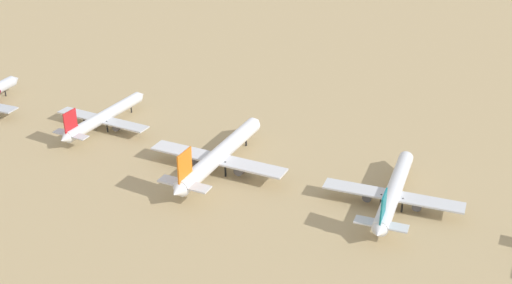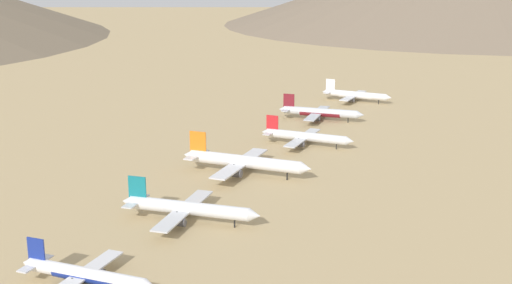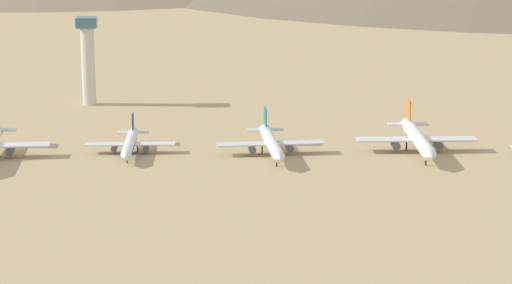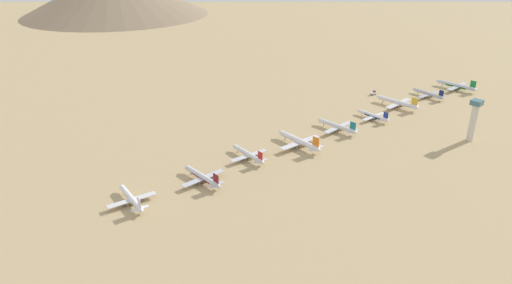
% 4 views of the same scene
% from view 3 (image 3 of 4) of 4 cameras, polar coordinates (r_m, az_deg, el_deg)
% --- Properties ---
extents(ground_plane, '(2006.26, 2006.26, 0.00)m').
position_cam_3_polar(ground_plane, '(302.89, 1.06, -0.77)').
color(ground_plane, tan).
extents(parked_jet_3, '(32.40, 26.29, 9.35)m').
position_cam_3_polar(parked_jet_3, '(306.85, -6.83, -0.07)').
color(parked_jet_3, white).
rests_on(parked_jet_3, ground).
extents(parked_jet_4, '(38.43, 31.18, 11.09)m').
position_cam_3_polar(parked_jet_4, '(303.12, 0.82, -0.03)').
color(parked_jet_4, silver).
rests_on(parked_jet_4, ground).
extents(parked_jet_5, '(43.62, 35.42, 12.58)m').
position_cam_3_polar(parked_jet_5, '(309.66, 8.71, 0.20)').
color(parked_jet_5, white).
rests_on(parked_jet_5, ground).
extents(control_tower, '(7.20, 7.20, 31.06)m').
position_cam_3_polar(control_tower, '(375.91, -9.08, 4.60)').
color(control_tower, beige).
rests_on(control_tower, ground).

